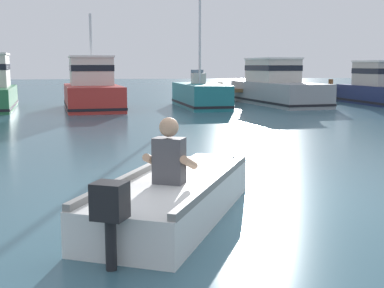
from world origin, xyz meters
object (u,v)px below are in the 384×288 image
at_px(moored_boat_red, 92,89).
at_px(rowboat_with_person, 176,195).
at_px(moored_boat_navy, 382,88).
at_px(moored_boat_grey, 276,87).
at_px(moored_boat_teal, 200,96).

bearing_deg(moored_boat_red, rowboat_with_person, -85.37).
height_order(rowboat_with_person, moored_boat_navy, moored_boat_navy).
distance_m(rowboat_with_person, moored_boat_grey, 18.09).
distance_m(moored_boat_red, moored_boat_navy, 12.76).
height_order(rowboat_with_person, moored_boat_teal, moored_boat_teal).
bearing_deg(moored_boat_navy, moored_boat_teal, -179.57).
bearing_deg(moored_boat_navy, moored_boat_grey, 165.74).
xyz_separation_m(rowboat_with_person, moored_boat_red, (-1.24, 15.37, 0.54)).
relative_size(moored_boat_teal, moored_boat_grey, 0.74).
xyz_separation_m(moored_boat_red, moored_boat_grey, (8.20, 1.33, -0.01)).
height_order(moored_boat_red, moored_boat_navy, moored_boat_red).
bearing_deg(rowboat_with_person, moored_boat_teal, 78.26).
relative_size(moored_boat_grey, moored_boat_navy, 1.23).
height_order(moored_boat_red, moored_boat_teal, moored_boat_teal).
bearing_deg(moored_boat_navy, moored_boat_red, -179.24).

